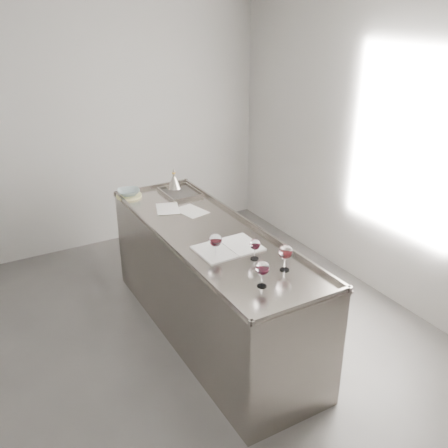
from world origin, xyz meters
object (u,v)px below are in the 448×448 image
wine_glass_small (255,245)px  notebook (228,248)px  wine_glass_right (285,253)px  wine_glass_left (216,241)px  counter (210,284)px  wine_funnel (174,182)px  wine_glass_middle (262,269)px  ceramic_bowl (129,192)px

wine_glass_small → notebook: wine_glass_small is taller
wine_glass_right → wine_glass_small: wine_glass_right is taller
wine_glass_left → counter: bearing=68.3°
notebook → wine_funnel: bearing=80.8°
wine_glass_middle → notebook: wine_glass_middle is taller
counter → wine_funnel: size_ratio=11.80×
counter → notebook: bearing=-91.9°
notebook → counter: bearing=87.1°
wine_glass_left → wine_glass_small: bearing=-35.7°
counter → notebook: size_ratio=5.12×
wine_glass_small → ceramic_bowl: bearing=102.3°
notebook → wine_funnel: size_ratio=2.30×
wine_glass_right → notebook: 0.51m
ceramic_bowl → wine_funnel: wine_funnel is taller
wine_glass_right → notebook: bearing=111.0°
wine_glass_left → ceramic_bowl: wine_glass_left is taller
wine_funnel → wine_glass_right: bearing=-90.7°
wine_glass_left → wine_glass_right: bearing=-51.6°
wine_glass_left → notebook: wine_glass_left is taller
ceramic_bowl → wine_funnel: 0.47m
wine_glass_left → wine_glass_right: size_ratio=0.97×
wine_glass_middle → wine_funnel: wine_funnel is taller
wine_glass_middle → ceramic_bowl: bearing=95.6°
notebook → wine_funnel: (0.20, 1.39, 0.06)m
wine_glass_left → ceramic_bowl: size_ratio=0.89×
wine_glass_small → ceramic_bowl: wine_glass_small is taller
counter → wine_glass_right: size_ratio=12.85×
wine_glass_right → wine_funnel: bearing=89.3°
counter → notebook: (-0.01, -0.31, 0.47)m
wine_glass_right → ceramic_bowl: bearing=103.4°
notebook → wine_glass_small: bearing=-69.9°
counter → wine_glass_small: 0.79m
counter → wine_funnel: 1.22m
counter → wine_funnel: wine_funnel is taller
wine_glass_right → notebook: wine_glass_right is taller
wine_funnel → wine_glass_left: bearing=-103.1°
wine_glass_small → wine_funnel: size_ratio=0.75×
wine_glass_small → notebook: size_ratio=0.33×
wine_glass_left → wine_glass_right: wine_glass_right is taller
wine_glass_middle → wine_glass_right: wine_glass_right is taller
wine_glass_right → wine_glass_small: size_ratio=1.22×
counter → wine_funnel: bearing=80.0°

